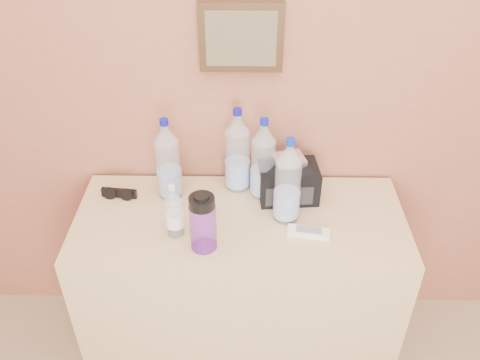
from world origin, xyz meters
name	(u,v)px	position (x,y,z in m)	size (l,w,h in m)	color
picture_frame	(241,38)	(-0.14, 1.98, 1.40)	(0.30, 0.03, 0.25)	#382311
dresser	(240,287)	(-0.14, 1.72, 0.40)	(1.27, 0.53, 0.79)	tan
pet_large_a	(168,163)	(-0.42, 1.85, 0.94)	(0.09, 0.09, 0.35)	silver
pet_large_b	(238,154)	(-0.15, 1.91, 0.95)	(0.10, 0.10, 0.36)	silver
pet_large_c	(263,163)	(-0.05, 1.86, 0.94)	(0.09, 0.09, 0.34)	white
pet_large_d	(288,184)	(0.03, 1.72, 0.95)	(0.09, 0.09, 0.35)	silver
pet_small	(174,213)	(-0.38, 1.62, 0.89)	(0.06, 0.06, 0.22)	silver
nalgene_bottle	(203,222)	(-0.27, 1.55, 0.90)	(0.09, 0.09, 0.23)	purple
sunglasses	(119,193)	(-0.63, 1.83, 0.81)	(0.14, 0.05, 0.04)	black
ac_remote	(309,232)	(0.11, 1.62, 0.80)	(0.15, 0.05, 0.02)	white
toiletry_bag	(288,180)	(0.05, 1.85, 0.87)	(0.23, 0.17, 0.16)	black
foil_packet	(289,160)	(0.04, 1.86, 0.96)	(0.12, 0.10, 0.02)	white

